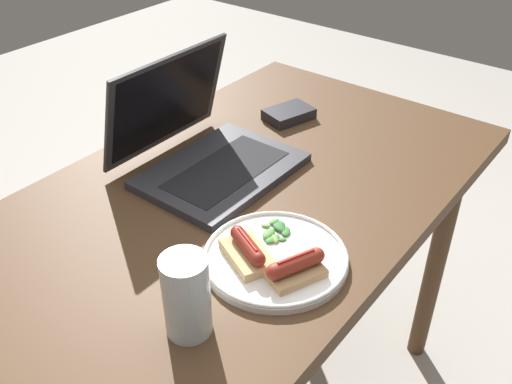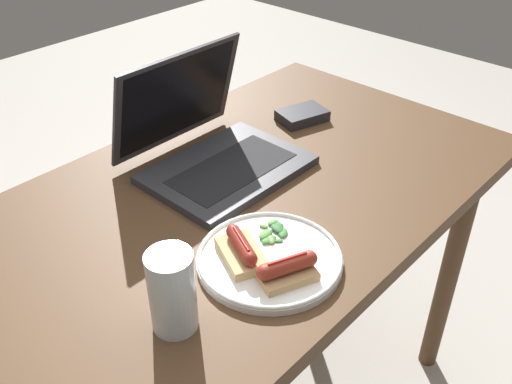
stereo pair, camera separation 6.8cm
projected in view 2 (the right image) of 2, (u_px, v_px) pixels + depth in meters
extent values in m
cube|color=#4C331E|center=(224.00, 209.00, 1.12)|extent=(1.30, 0.70, 0.04)
cylinder|color=#4C331E|center=(294.00, 193.00, 1.84)|extent=(0.05, 0.05, 0.73)
cylinder|color=#4C331E|center=(450.00, 271.00, 1.53)|extent=(0.05, 0.05, 0.73)
cube|color=#2D2D33|center=(227.00, 170.00, 1.19)|extent=(0.32, 0.23, 0.02)
cube|color=black|center=(232.00, 168.00, 1.18)|extent=(0.26, 0.13, 0.00)
cube|color=#2D2D33|center=(177.00, 98.00, 1.20)|extent=(0.32, 0.07, 0.22)
cube|color=black|center=(178.00, 98.00, 1.20)|extent=(0.29, 0.05, 0.19)
cylinder|color=white|center=(270.00, 260.00, 0.96)|extent=(0.25, 0.25, 0.01)
torus|color=white|center=(270.00, 256.00, 0.96)|extent=(0.25, 0.25, 0.01)
cube|color=tan|center=(241.00, 254.00, 0.95)|extent=(0.10, 0.12, 0.02)
cylinder|color=maroon|center=(241.00, 245.00, 0.94)|extent=(0.05, 0.08, 0.02)
sphere|color=maroon|center=(250.00, 259.00, 0.91)|extent=(0.02, 0.02, 0.02)
sphere|color=maroon|center=(233.00, 231.00, 0.97)|extent=(0.02, 0.02, 0.02)
cylinder|color=red|center=(241.00, 239.00, 0.93)|extent=(0.03, 0.06, 0.00)
cube|color=tan|center=(287.00, 275.00, 0.91)|extent=(0.11, 0.09, 0.01)
cylinder|color=maroon|center=(287.00, 265.00, 0.90)|extent=(0.08, 0.06, 0.03)
sphere|color=maroon|center=(309.00, 258.00, 0.91)|extent=(0.03, 0.03, 0.03)
sphere|color=maroon|center=(264.00, 273.00, 0.89)|extent=(0.03, 0.03, 0.03)
cylinder|color=red|center=(287.00, 259.00, 0.89)|extent=(0.06, 0.03, 0.00)
ellipsoid|color=#387A33|center=(283.00, 233.00, 1.01)|extent=(0.03, 0.03, 0.01)
ellipsoid|color=#4C8E3D|center=(266.00, 234.00, 1.00)|extent=(0.03, 0.02, 0.01)
ellipsoid|color=#4C8E3D|center=(274.00, 222.00, 1.03)|extent=(0.02, 0.02, 0.01)
ellipsoid|color=#387A33|center=(276.00, 226.00, 1.02)|extent=(0.03, 0.03, 0.00)
ellipsoid|color=#709E4C|center=(264.00, 226.00, 1.02)|extent=(0.01, 0.02, 0.01)
ellipsoid|color=#2D662D|center=(281.00, 225.00, 1.03)|extent=(0.02, 0.03, 0.01)
ellipsoid|color=#387A33|center=(269.00, 240.00, 0.99)|extent=(0.03, 0.02, 0.01)
ellipsoid|color=#2D662D|center=(277.00, 229.00, 1.01)|extent=(0.02, 0.03, 0.01)
ellipsoid|color=#387A33|center=(278.00, 241.00, 0.99)|extent=(0.02, 0.02, 0.00)
ellipsoid|color=#709E4C|center=(270.00, 239.00, 0.99)|extent=(0.03, 0.03, 0.01)
cylinder|color=silver|center=(172.00, 292.00, 0.81)|extent=(0.07, 0.07, 0.13)
cube|color=#232328|center=(302.00, 115.00, 1.38)|extent=(0.13, 0.11, 0.03)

